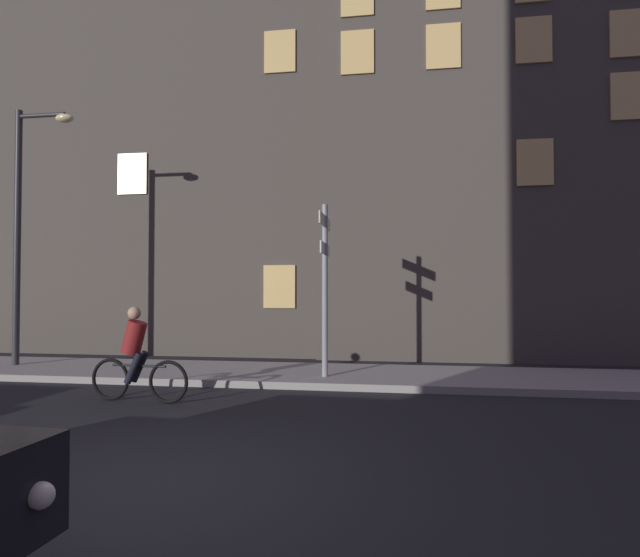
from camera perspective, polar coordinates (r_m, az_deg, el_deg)
The scene contains 7 objects.
ground_plane at distance 5.65m, azimuth -18.76°, elevation -20.67°, with size 80.00×80.00×0.00m, color #232326.
sidewalk_kerb at distance 11.46m, azimuth -3.77°, elevation -10.45°, with size 40.00×2.73×0.14m, color #9E9991.
signpost at distance 10.58m, azimuth 0.54°, elevation 0.43°, with size 0.12×1.47×3.51m.
street_lamp at distance 14.20m, azimuth -29.66°, elevation 6.16°, with size 1.49×0.28×6.04m.
cyclist at distance 9.42m, azimuth -19.50°, elevation -8.17°, with size 1.82×0.36×1.61m.
building_left_block at distance 21.24m, azimuth -14.28°, elevation 20.54°, with size 13.29×7.97×19.60m.
building_right_block at distance 19.43m, azimuth 19.14°, elevation 11.79°, with size 11.41×9.34×12.56m.
Camera 1 is at (2.45, -4.74, 1.87)m, focal length 29.15 mm.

